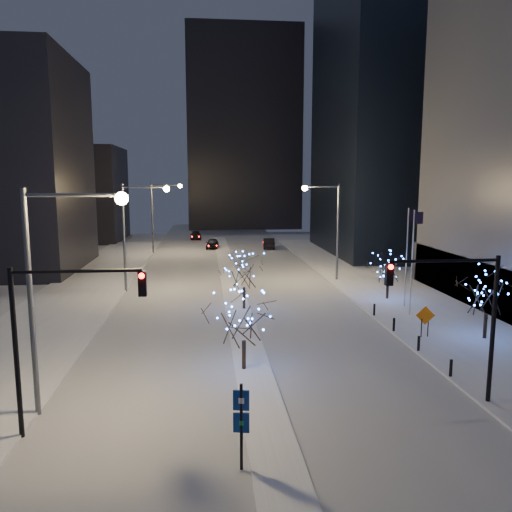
{
  "coord_description": "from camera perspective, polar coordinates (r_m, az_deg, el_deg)",
  "views": [
    {
      "loc": [
        -2.46,
        -19.75,
        10.3
      ],
      "look_at": [
        1.06,
        15.09,
        5.0
      ],
      "focal_mm": 35.0,
      "sensor_mm": 36.0,
      "label": 1
    }
  ],
  "objects": [
    {
      "name": "car_mid",
      "position": [
        76.62,
        1.47,
        1.47
      ],
      "size": [
        2.1,
        4.93,
        1.58
      ],
      "primitive_type": "imported",
      "rotation": [
        0.0,
        0.0,
        3.05
      ],
      "color": "black",
      "rests_on": "ground"
    },
    {
      "name": "holiday_tree_median_far",
      "position": [
        39.63,
        -1.4,
        -1.82
      ],
      "size": [
        4.42,
        4.42,
        4.51
      ],
      "color": "black",
      "rests_on": "median"
    },
    {
      "name": "construction_sign",
      "position": [
        34.62,
        18.77,
        -6.76
      ],
      "size": [
        1.25,
        0.2,
        2.07
      ],
      "rotation": [
        0.0,
        0.0,
        -0.12
      ],
      "color": "black",
      "rests_on": "east_sidewalk"
    },
    {
      "name": "holiday_tree_plaza_far",
      "position": [
        44.52,
        14.88,
        -1.35
      ],
      "size": [
        3.91,
        3.91,
        4.13
      ],
      "color": "black",
      "rests_on": "east_sidewalk"
    },
    {
      "name": "flagpoles",
      "position": [
        40.61,
        17.22,
        0.44
      ],
      "size": [
        1.35,
        2.6,
        8.0
      ],
      "color": "silver",
      "rests_on": "east_sidewalk"
    },
    {
      "name": "street_lamp_w_far",
      "position": [
        72.14,
        -10.97,
        5.43
      ],
      "size": [
        4.4,
        0.56,
        10.0
      ],
      "color": "#595E66",
      "rests_on": "ground"
    },
    {
      "name": "horizon_block",
      "position": [
        112.57,
        -1.48,
        14.06
      ],
      "size": [
        24.0,
        14.0,
        42.0
      ],
      "primitive_type": "cube",
      "color": "black",
      "rests_on": "ground"
    },
    {
      "name": "wayfinding_sign",
      "position": [
        18.55,
        -1.69,
        -17.99
      ],
      "size": [
        0.58,
        0.18,
        3.25
      ],
      "rotation": [
        0.0,
        0.0,
        -0.18
      ],
      "color": "black",
      "rests_on": "ground"
    },
    {
      "name": "ground",
      "position": [
        22.4,
        1.24,
        -18.76
      ],
      "size": [
        160.0,
        160.0,
        0.0
      ],
      "primitive_type": "plane",
      "color": "silver",
      "rests_on": "ground"
    },
    {
      "name": "traffic_signal_east",
      "position": [
        24.31,
        22.48,
        -5.23
      ],
      "size": [
        5.26,
        0.43,
        7.0
      ],
      "color": "black",
      "rests_on": "ground"
    },
    {
      "name": "street_lamp_w_near",
      "position": [
        23.01,
        -22.05,
        -1.54
      ],
      "size": [
        4.4,
        0.56,
        10.0
      ],
      "color": "#595E66",
      "rests_on": "ground"
    },
    {
      "name": "east_sidewalk",
      "position": [
        44.6,
        17.52,
        -5.05
      ],
      "size": [
        10.0,
        90.0,
        0.15
      ],
      "primitive_type": "cube",
      "color": "white",
      "rests_on": "ground"
    },
    {
      "name": "traffic_signal_west",
      "position": [
        21.36,
        -21.99,
        -7.06
      ],
      "size": [
        5.26,
        0.43,
        7.0
      ],
      "color": "black",
      "rests_on": "ground"
    },
    {
      "name": "street_lamp_w_mid",
      "position": [
        47.35,
        -13.65,
        3.76
      ],
      "size": [
        4.4,
        0.56,
        10.0
      ],
      "color": "#595E66",
      "rests_on": "ground"
    },
    {
      "name": "bollards",
      "position": [
        33.75,
        16.72,
        -8.47
      ],
      "size": [
        0.16,
        12.16,
        0.9
      ],
      "color": "black",
      "rests_on": "east_sidewalk"
    },
    {
      "name": "median",
      "position": [
        50.84,
        -2.89,
        -3.01
      ],
      "size": [
        2.0,
        80.0,
        0.15
      ],
      "primitive_type": "cube",
      "color": "white",
      "rests_on": "ground"
    },
    {
      "name": "filler_west_far",
      "position": [
        92.81,
        -20.61,
        6.64
      ],
      "size": [
        18.0,
        16.0,
        16.0
      ],
      "primitive_type": "cube",
      "color": "black",
      "rests_on": "ground"
    },
    {
      "name": "holiday_tree_plaza_near",
      "position": [
        35.41,
        24.95,
        -3.8
      ],
      "size": [
        4.13,
        4.13,
        4.76
      ],
      "color": "black",
      "rests_on": "east_sidewalk"
    },
    {
      "name": "street_lamp_east",
      "position": [
        51.45,
        8.38,
        4.22
      ],
      "size": [
        3.9,
        0.56,
        10.0
      ],
      "color": "#595E66",
      "rests_on": "ground"
    },
    {
      "name": "car_near",
      "position": [
        76.63,
        -5.01,
        1.42
      ],
      "size": [
        2.15,
        4.55,
        1.5
      ],
      "primitive_type": "imported",
      "rotation": [
        0.0,
        0.0,
        -0.09
      ],
      "color": "black",
      "rests_on": "ground"
    },
    {
      "name": "road",
      "position": [
        55.76,
        -3.15,
        -2.04
      ],
      "size": [
        20.0,
        130.0,
        0.02
      ],
      "primitive_type": "cube",
      "color": "#B3B8C3",
      "rests_on": "ground"
    },
    {
      "name": "west_sidewalk",
      "position": [
        42.63,
        -21.41,
        -5.88
      ],
      "size": [
        8.0,
        90.0,
        0.15
      ],
      "primitive_type": "cube",
      "color": "white",
      "rests_on": "ground"
    },
    {
      "name": "car_far",
      "position": [
        89.0,
        -6.9,
        2.33
      ],
      "size": [
        1.99,
        4.65,
        1.33
      ],
      "primitive_type": "imported",
      "rotation": [
        0.0,
        0.0,
        0.03
      ],
      "color": "black",
      "rests_on": "ground"
    },
    {
      "name": "holiday_tree_median_near",
      "position": [
        26.98,
        -1.41,
        -6.99
      ],
      "size": [
        4.16,
        4.16,
        4.5
      ],
      "color": "black",
      "rests_on": "median"
    }
  ]
}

